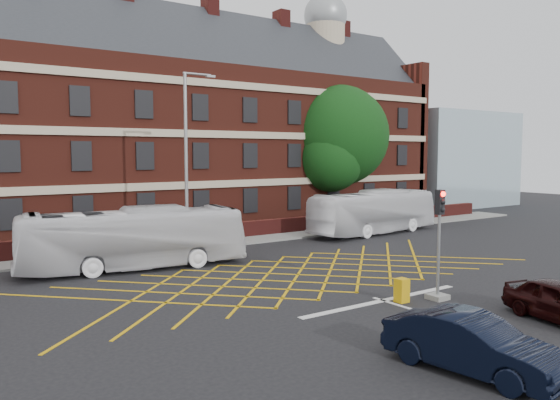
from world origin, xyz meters
TOP-DOWN VIEW (x-y plane):
  - ground at (0.00, 0.00)m, footprint 120.00×120.00m
  - victorian_building at (0.25, 22.00)m, footprint 51.00×12.17m
  - boundary_wall at (0.00, 13.00)m, footprint 56.00×0.50m
  - far_pavement at (0.00, 12.00)m, footprint 60.00×3.00m
  - glass_block at (34.00, 21.00)m, footprint 14.00×10.00m
  - box_junction_hatching at (0.00, 2.00)m, footprint 8.22×8.22m
  - stop_line at (0.00, -3.50)m, footprint 8.00×0.30m
  - centre_line at (0.00, -10.00)m, footprint 0.15×14.00m
  - bus_left at (-5.83, 7.62)m, footprint 11.13×4.08m
  - bus_right at (12.27, 9.50)m, footprint 11.19×3.65m
  - car_navy at (-3.12, -9.72)m, footprint 2.28×4.80m
  - deciduous_tree at (14.97, 16.56)m, footprint 8.40×8.37m
  - traffic_light_near at (1.89, -4.56)m, footprint 0.70×0.70m
  - street_lamp at (-2.52, 8.48)m, footprint 2.25×1.00m
  - utility_cabinet at (0.45, -4.03)m, footprint 0.46×0.42m

SIDE VIEW (x-z plane):
  - ground at x=0.00m, z-range 0.00..0.00m
  - box_junction_hatching at x=0.00m, z-range 0.00..0.02m
  - stop_line at x=0.00m, z-range 0.00..0.02m
  - centre_line at x=0.00m, z-range 0.00..0.02m
  - far_pavement at x=0.00m, z-range 0.00..0.12m
  - utility_cabinet at x=0.45m, z-range 0.00..0.91m
  - boundary_wall at x=0.00m, z-range 0.00..1.10m
  - car_navy at x=-3.12m, z-range 0.00..1.52m
  - bus_left at x=-5.83m, z-range 0.00..3.03m
  - bus_right at x=12.27m, z-range 0.00..3.06m
  - traffic_light_near at x=1.89m, z-range -0.37..3.90m
  - street_lamp at x=-2.52m, z-range -1.46..8.45m
  - glass_block at x=34.00m, z-range 0.00..10.00m
  - deciduous_tree at x=14.97m, z-range 0.90..12.21m
  - victorian_building at x=0.25m, z-range -2.36..18.04m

